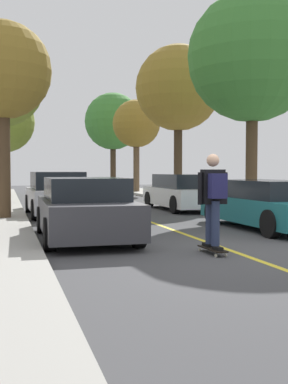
% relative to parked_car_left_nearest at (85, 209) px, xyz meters
% --- Properties ---
extents(ground, '(80.00, 80.00, 0.00)m').
position_rel_parked_car_left_nearest_xyz_m(ground, '(2.40, -2.33, -0.66)').
color(ground, '#424244').
extents(center_line, '(0.12, 39.20, 0.01)m').
position_rel_parked_car_left_nearest_xyz_m(center_line, '(2.40, 1.67, -0.66)').
color(center_line, gold).
rests_on(center_line, ground).
extents(parked_car_left_nearest, '(1.99, 4.15, 1.35)m').
position_rel_parked_car_left_nearest_xyz_m(parked_car_left_nearest, '(0.00, 0.00, 0.00)').
color(parked_car_left_nearest, '#38383D').
rests_on(parked_car_left_nearest, ground).
extents(parked_car_left_near, '(1.94, 4.26, 1.46)m').
position_rel_parked_car_left_nearest_xyz_m(parked_car_left_near, '(-0.00, 5.86, 0.04)').
color(parked_car_left_near, '#B7B7BC').
rests_on(parked_car_left_near, ground).
extents(parked_car_right_nearest, '(1.85, 4.50, 1.25)m').
position_rel_parked_car_left_nearest_xyz_m(parked_car_right_nearest, '(4.81, 0.65, -0.03)').
color(parked_car_right_nearest, '#196066').
rests_on(parked_car_right_nearest, ground).
extents(parked_car_right_near, '(1.89, 4.49, 1.36)m').
position_rel_parked_car_left_nearest_xyz_m(parked_car_right_near, '(4.81, 6.76, 0.01)').
color(parked_car_right_near, white).
rests_on(parked_car_right_near, ground).
extents(street_tree_left_nearest, '(2.80, 2.80, 5.66)m').
position_rel_parked_car_left_nearest_xyz_m(street_tree_left_nearest, '(-1.69, 4.15, 3.68)').
color(street_tree_left_nearest, '#4C3823').
rests_on(street_tree_left_nearest, sidewalk_left).
extents(street_tree_left_near, '(3.38, 3.38, 6.62)m').
position_rel_parked_car_left_nearest_xyz_m(street_tree_left_near, '(-1.69, 10.88, 4.35)').
color(street_tree_left_near, '#3D2D1E').
rests_on(street_tree_left_near, sidewalk_left).
extents(street_tree_left_far, '(3.39, 3.39, 5.74)m').
position_rel_parked_car_left_nearest_xyz_m(street_tree_left_far, '(-1.69, 17.48, 3.51)').
color(street_tree_left_far, brown).
rests_on(street_tree_left_far, sidewalk_left).
extents(street_tree_right_nearest, '(4.45, 4.45, 7.47)m').
position_rel_parked_car_left_nearest_xyz_m(street_tree_right_nearest, '(6.50, 4.50, 4.70)').
color(street_tree_right_nearest, '#4C3823').
rests_on(street_tree_right_nearest, sidewalk_right).
extents(street_tree_right_near, '(4.16, 4.16, 7.46)m').
position_rel_parked_car_left_nearest_xyz_m(street_tree_right_near, '(6.50, 11.81, 4.82)').
color(street_tree_right_near, '#3D2D1E').
rests_on(street_tree_right_near, sidewalk_right).
extents(street_tree_right_far, '(3.06, 3.06, 5.90)m').
position_rel_parked_car_left_nearest_xyz_m(street_tree_right_far, '(6.50, 19.57, 3.80)').
color(street_tree_right_far, brown).
rests_on(street_tree_right_far, sidewalk_right).
extents(street_tree_right_farthest, '(4.42, 4.42, 7.39)m').
position_rel_parked_car_left_nearest_xyz_m(street_tree_right_farthest, '(6.50, 26.52, 4.63)').
color(street_tree_right_farthest, '#3D2D1E').
rests_on(street_tree_right_farthest, sidewalk_right).
extents(fire_hydrant, '(0.20, 0.20, 0.70)m').
position_rel_parked_car_left_nearest_xyz_m(fire_hydrant, '(6.31, 3.94, -0.18)').
color(fire_hydrant, '#B2140F').
rests_on(fire_hydrant, sidewalk_right).
extents(skateboard, '(0.24, 0.84, 0.10)m').
position_rel_parked_car_left_nearest_xyz_m(skateboard, '(1.93, -2.42, -0.57)').
color(skateboard, black).
rests_on(skateboard, ground).
extents(skateboarder, '(0.58, 0.70, 1.70)m').
position_rel_parked_car_left_nearest_xyz_m(skateboarder, '(1.93, -2.45, 0.41)').
color(skateboarder, black).
rests_on(skateboarder, skateboard).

